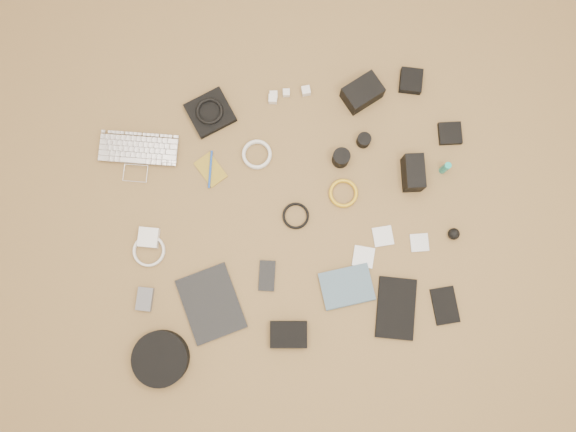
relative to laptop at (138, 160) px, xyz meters
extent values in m
cube|color=olive|center=(0.52, -0.35, -0.03)|extent=(4.00, 4.00, 0.04)
imported|color=silver|center=(0.00, 0.00, 0.00)|extent=(0.36, 0.29, 0.02)
cube|color=black|center=(0.31, 0.12, 0.00)|extent=(0.19, 0.19, 0.03)
torus|color=black|center=(0.31, 0.12, 0.02)|extent=(0.13, 0.13, 0.01)
cube|color=white|center=(0.57, 0.12, 0.00)|extent=(0.04, 0.04, 0.03)
cube|color=white|center=(0.57, 0.13, 0.00)|extent=(0.04, 0.04, 0.03)
cube|color=white|center=(0.70, 0.12, 0.00)|extent=(0.03, 0.03, 0.03)
cube|color=white|center=(0.63, 0.13, 0.00)|extent=(0.03, 0.03, 0.03)
cube|color=black|center=(0.91, 0.06, 0.03)|extent=(0.17, 0.14, 0.08)
cube|color=black|center=(1.12, 0.07, 0.01)|extent=(0.11, 0.12, 0.03)
cube|color=olive|center=(0.27, -0.10, -0.01)|extent=(0.12, 0.14, 0.01)
cylinder|color=#143FA4|center=(0.27, -0.10, 0.00)|extent=(0.05, 0.14, 0.01)
torus|color=silver|center=(0.46, -0.08, -0.01)|extent=(0.13, 0.13, 0.01)
cylinder|color=black|center=(0.77, -0.18, 0.02)|extent=(0.07, 0.07, 0.07)
cylinder|color=black|center=(0.87, -0.13, 0.01)|extent=(0.06, 0.06, 0.05)
cube|color=black|center=(1.21, -0.17, 0.00)|extent=(0.10, 0.10, 0.02)
cube|color=white|center=(-0.02, -0.31, 0.00)|extent=(0.09, 0.09, 0.03)
torus|color=silver|center=(-0.03, -0.36, -0.01)|extent=(0.13, 0.13, 0.01)
torus|color=black|center=(0.55, -0.35, -0.01)|extent=(0.13, 0.13, 0.01)
torus|color=gold|center=(0.75, -0.31, -0.01)|extent=(0.13, 0.13, 0.01)
cube|color=black|center=(1.02, -0.30, 0.04)|extent=(0.09, 0.14, 0.10)
cylinder|color=teal|center=(1.15, -0.31, 0.03)|extent=(0.03, 0.03, 0.09)
cube|color=#595A5E|center=(-0.08, -0.53, 0.00)|extent=(0.08, 0.10, 0.02)
cube|color=black|center=(0.16, -0.61, -0.01)|extent=(0.23, 0.28, 0.01)
cube|color=black|center=(0.39, -0.55, -0.01)|extent=(0.09, 0.13, 0.01)
cube|color=silver|center=(0.77, -0.56, -0.01)|extent=(0.10, 0.10, 0.01)
cube|color=silver|center=(0.86, -0.51, -0.01)|extent=(0.08, 0.08, 0.01)
cube|color=silver|center=(0.99, -0.56, -0.01)|extent=(0.08, 0.08, 0.01)
sphere|color=black|center=(1.12, -0.56, 0.01)|extent=(0.06, 0.06, 0.04)
cylinder|color=black|center=(-0.06, -0.76, 0.02)|extent=(0.27, 0.27, 0.06)
cube|color=black|center=(0.42, -0.78, 0.01)|extent=(0.16, 0.13, 0.03)
imported|color=#445F73|center=(0.67, -0.73, 0.00)|extent=(0.19, 0.14, 0.02)
cube|color=black|center=(0.84, -0.78, 0.00)|extent=(0.21, 0.26, 0.02)
cube|color=black|center=(1.02, -0.81, -0.01)|extent=(0.10, 0.14, 0.01)
camera|label=1|loc=(0.45, -0.64, 2.13)|focal=35.00mm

